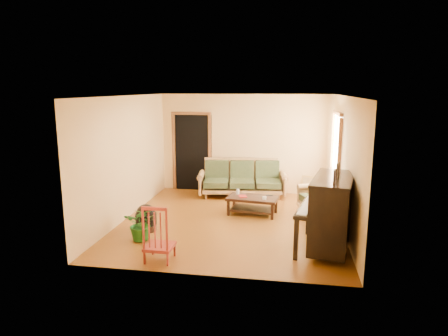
% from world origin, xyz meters
% --- Properties ---
extents(floor, '(5.00, 5.00, 0.00)m').
position_xyz_m(floor, '(0.00, 0.00, 0.00)').
color(floor, '#5E2F0C').
rests_on(floor, ground).
extents(doorway, '(1.08, 0.16, 2.05)m').
position_xyz_m(doorway, '(-1.45, 2.48, 1.02)').
color(doorway, black).
rests_on(doorway, floor).
extents(window, '(0.12, 1.36, 1.46)m').
position_xyz_m(window, '(2.21, 1.30, 1.50)').
color(window, white).
rests_on(window, right_wall).
extents(sofa, '(2.30, 1.20, 0.94)m').
position_xyz_m(sofa, '(-0.02, 2.02, 0.47)').
color(sofa, olive).
rests_on(sofa, floor).
extents(coffee_table, '(1.16, 0.73, 0.40)m').
position_xyz_m(coffee_table, '(0.40, 0.56, 0.20)').
color(coffee_table, black).
rests_on(coffee_table, floor).
extents(armchair, '(1.17, 1.20, 0.93)m').
position_xyz_m(armchair, '(1.86, 0.72, 0.47)').
color(armchair, olive).
rests_on(armchair, floor).
extents(piano, '(1.12, 1.60, 1.29)m').
position_xyz_m(piano, '(1.91, -1.20, 0.64)').
color(piano, black).
rests_on(piano, floor).
extents(footstool, '(0.47, 0.47, 0.39)m').
position_xyz_m(footstool, '(-1.57, -0.81, 0.20)').
color(footstool, black).
rests_on(footstool, floor).
extents(red_chair, '(0.45, 0.49, 0.95)m').
position_xyz_m(red_chair, '(-0.86, -2.09, 0.48)').
color(red_chair, maroon).
rests_on(red_chair, floor).
extents(leaning_frame, '(0.40, 0.22, 0.53)m').
position_xyz_m(leaning_frame, '(1.69, 2.40, 0.26)').
color(leaning_frame, gold).
rests_on(leaning_frame, floor).
extents(ceramic_crock, '(0.20, 0.20, 0.25)m').
position_xyz_m(ceramic_crock, '(1.89, 2.16, 0.12)').
color(ceramic_crock, '#35459F').
rests_on(ceramic_crock, floor).
extents(potted_plant, '(0.60, 0.53, 0.64)m').
position_xyz_m(potted_plant, '(-1.47, -1.31, 0.32)').
color(potted_plant, '#175218').
rests_on(potted_plant, floor).
extents(book, '(0.22, 0.25, 0.02)m').
position_xyz_m(book, '(0.11, 0.50, 0.41)').
color(book, maroon).
rests_on(book, coffee_table).
extents(candle, '(0.08, 0.08, 0.12)m').
position_xyz_m(candle, '(0.04, 0.75, 0.45)').
color(candle, white).
rests_on(candle, coffee_table).
extents(glass_jar, '(0.09, 0.09, 0.06)m').
position_xyz_m(glass_jar, '(0.67, 0.41, 0.43)').
color(glass_jar, silver).
rests_on(glass_jar, coffee_table).
extents(remote, '(0.15, 0.08, 0.01)m').
position_xyz_m(remote, '(0.76, 0.71, 0.40)').
color(remote, black).
rests_on(remote, coffee_table).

